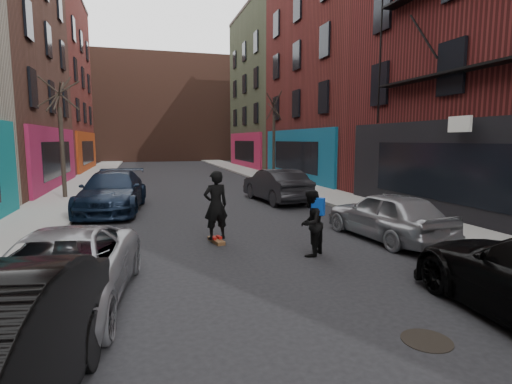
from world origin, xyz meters
TOP-DOWN VIEW (x-y plane):
  - sidewalk_left at (-6.25, 30.00)m, footprint 2.50×84.00m
  - sidewalk_right at (6.25, 30.00)m, footprint 2.50×84.00m
  - buildings_right at (13.50, 16.00)m, footprint 12.00×56.00m
  - building_far at (0.00, 56.00)m, footprint 40.00×10.00m
  - tree_left_far at (-6.20, 18.00)m, footprint 2.00×2.00m
  - tree_right_far at (6.20, 24.00)m, footprint 2.00×2.00m
  - parked_left_far at (-4.02, 4.55)m, footprint 2.63×4.83m
  - parked_left_end at (-3.80, 14.04)m, footprint 2.77×5.64m
  - parked_right_far at (3.96, 7.18)m, footprint 2.06×4.25m
  - parked_right_end at (3.20, 14.69)m, footprint 2.03×4.70m
  - skateboard at (-0.76, 8.17)m, footprint 0.37×0.83m
  - skateboarder at (-0.76, 8.17)m, footprint 0.76×0.58m
  - pedestrian at (1.24, 6.31)m, footprint 0.99×0.98m
  - manhole at (1.12, 1.99)m, footprint 0.79×0.79m

SIDE VIEW (x-z plane):
  - manhole at x=1.12m, z-range 0.00..0.01m
  - skateboard at x=-0.76m, z-range 0.00..0.10m
  - sidewalk_left at x=-6.25m, z-range 0.00..0.13m
  - sidewalk_right at x=6.25m, z-range 0.00..0.13m
  - parked_left_far at x=-4.02m, z-range 0.00..1.28m
  - parked_right_far at x=3.96m, z-range 0.00..1.40m
  - parked_right_end at x=3.20m, z-range 0.00..1.50m
  - parked_left_end at x=-3.80m, z-range 0.00..1.58m
  - pedestrian at x=1.24m, z-range 0.01..1.62m
  - skateboarder at x=-0.76m, z-range 0.10..1.99m
  - tree_left_far at x=-6.20m, z-range 0.13..6.63m
  - tree_right_far at x=6.20m, z-range 0.13..6.93m
  - building_far at x=0.00m, z-range 0.00..14.00m
  - buildings_right at x=13.50m, z-range 0.00..16.00m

